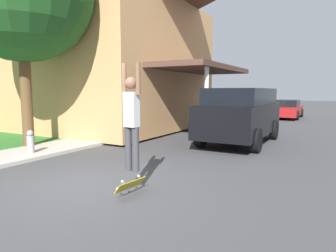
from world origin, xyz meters
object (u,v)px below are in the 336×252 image
skateboarder (132,116)px  fire_hydrant (30,142)px  skateboard (130,184)px  lawn_tree_far (153,26)px  car_down_street (286,109)px  suv_parked (241,113)px

skateboarder → fire_hydrant: size_ratio=3.00×
skateboarder → skateboard: bearing=-64.9°
lawn_tree_far → skateboard: (5.65, -9.81, -5.23)m
lawn_tree_far → car_down_street: size_ratio=1.67×
suv_parked → car_down_street: 11.74m
skateboard → skateboarder: bearing=115.1°
suv_parked → skateboard: (-0.21, -6.55, -0.91)m
suv_parked → fire_hydrant: suv_parked is taller
car_down_street → fire_hydrant: car_down_street is taller
car_down_street → skateboarder: (-0.24, -18.10, 0.81)m
lawn_tree_far → skateboarder: bearing=-60.0°
car_down_street → fire_hydrant: 17.68m
skateboarder → car_down_street: bearing=89.2°
skateboarder → fire_hydrant: bearing=166.6°
suv_parked → skateboard: size_ratio=6.30×
suv_parked → skateboarder: (-0.30, -6.36, 0.36)m
skateboard → car_down_street: bearing=89.5°
lawn_tree_far → skateboard: size_ratio=9.95×
lawn_tree_far → suv_parked: lawn_tree_far is taller
skateboard → fire_hydrant: size_ratio=1.13×
suv_parked → car_down_street: size_ratio=1.06×
fire_hydrant → suv_parked: bearing=47.8°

